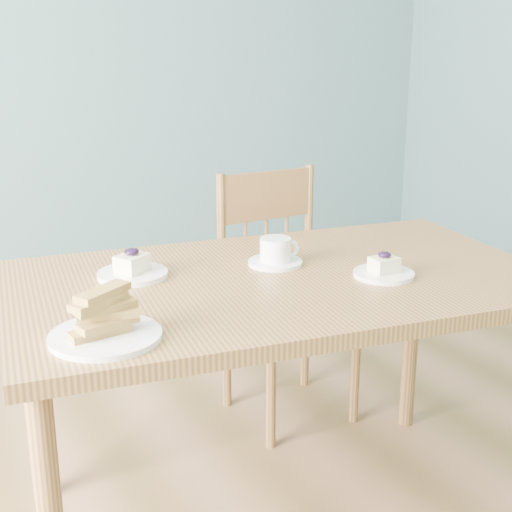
{
  "coord_description": "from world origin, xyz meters",
  "views": [
    {
      "loc": [
        -0.81,
        -1.32,
        1.35
      ],
      "look_at": [
        0.06,
        0.25,
        0.8
      ],
      "focal_mm": 50.0,
      "sensor_mm": 36.0,
      "label": 1
    }
  ],
  "objects_px": {
    "cheesecake_plate_near": "(384,270)",
    "dining_chair": "(285,295)",
    "coffee_cup": "(276,253)",
    "cheesecake_plate_far": "(132,270)",
    "biscotti_plate": "(105,323)",
    "dining_table": "(280,303)"
  },
  "relations": [
    {
      "from": "dining_chair",
      "to": "cheesecake_plate_near",
      "type": "xyz_separation_m",
      "value": [
        -0.12,
        -0.68,
        0.31
      ]
    },
    {
      "from": "cheesecake_plate_near",
      "to": "cheesecake_plate_far",
      "type": "distance_m",
      "value": 0.66
    },
    {
      "from": "cheesecake_plate_far",
      "to": "coffee_cup",
      "type": "height_order",
      "value": "cheesecake_plate_far"
    },
    {
      "from": "cheesecake_plate_far",
      "to": "biscotti_plate",
      "type": "relative_size",
      "value": 0.78
    },
    {
      "from": "coffee_cup",
      "to": "biscotti_plate",
      "type": "bearing_deg",
      "value": -138.0
    },
    {
      "from": "dining_chair",
      "to": "cheesecake_plate_far",
      "type": "bearing_deg",
      "value": -152.04
    },
    {
      "from": "dining_chair",
      "to": "coffee_cup",
      "type": "distance_m",
      "value": 0.64
    },
    {
      "from": "dining_table",
      "to": "coffee_cup",
      "type": "xyz_separation_m",
      "value": [
        0.04,
        0.09,
        0.11
      ]
    },
    {
      "from": "dining_chair",
      "to": "dining_table",
      "type": "bearing_deg",
      "value": -122.53
    },
    {
      "from": "coffee_cup",
      "to": "biscotti_plate",
      "type": "distance_m",
      "value": 0.63
    },
    {
      "from": "dining_table",
      "to": "cheesecake_plate_near",
      "type": "relative_size",
      "value": 9.46
    },
    {
      "from": "cheesecake_plate_near",
      "to": "coffee_cup",
      "type": "distance_m",
      "value": 0.3
    },
    {
      "from": "cheesecake_plate_near",
      "to": "biscotti_plate",
      "type": "xyz_separation_m",
      "value": [
        -0.76,
        -0.04,
        0.02
      ]
    },
    {
      "from": "cheesecake_plate_far",
      "to": "biscotti_plate",
      "type": "distance_m",
      "value": 0.4
    },
    {
      "from": "cheesecake_plate_far",
      "to": "cheesecake_plate_near",
      "type": "bearing_deg",
      "value": -28.8
    },
    {
      "from": "dining_table",
      "to": "coffee_cup",
      "type": "distance_m",
      "value": 0.15
    },
    {
      "from": "dining_table",
      "to": "biscotti_plate",
      "type": "height_order",
      "value": "biscotti_plate"
    },
    {
      "from": "dining_table",
      "to": "dining_chair",
      "type": "distance_m",
      "value": 0.69
    },
    {
      "from": "dining_table",
      "to": "biscotti_plate",
      "type": "distance_m",
      "value": 0.57
    },
    {
      "from": "dining_chair",
      "to": "cheesecake_plate_near",
      "type": "distance_m",
      "value": 0.76
    },
    {
      "from": "dining_chair",
      "to": "cheesecake_plate_far",
      "type": "height_order",
      "value": "dining_chair"
    },
    {
      "from": "cheesecake_plate_near",
      "to": "dining_chair",
      "type": "bearing_deg",
      "value": 80.42
    }
  ]
}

